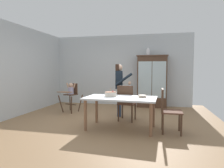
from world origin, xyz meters
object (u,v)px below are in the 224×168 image
Objects in this scene: china_cabinet at (152,81)px; ceramic_vase at (148,52)px; high_chair_with_toddler at (71,92)px; birthday_cake at (111,94)px; serving_bowl at (142,96)px; dining_chair_far_side at (126,101)px; dining_table at (121,101)px; adult_person at (120,83)px; dining_chair_right_end at (167,107)px.

china_cabinet is 1.07m from ceramic_vase.
high_chair_with_toddler reaches higher than birthday_cake.
birthday_cake is 0.75m from serving_bowl.
ceramic_vase is at bearing -94.56° from dining_chair_far_side.
ceramic_vase is 3.22m from dining_table.
high_chair_with_toddler is 0.57× the size of dining_table.
dining_chair_far_side is (-0.46, -2.21, -1.45)m from ceramic_vase.
adult_person is 1.86m from dining_chair_right_end.
dining_chair_right_end reaches higher than serving_bowl.
adult_person reaches higher than dining_table.
serving_bowl is (0.49, 0.06, 0.12)m from dining_table.
adult_person is at bearing 45.31° from dining_chair_right_end.
china_cabinet is 10.51× the size of serving_bowl.
ceramic_vase is 2.10m from adult_person.
dining_table is at bearing 86.92° from dining_chair_right_end.
dining_chair_right_end is (1.03, -0.06, -0.09)m from dining_table.
dining_chair_far_side is at bearing -101.70° from ceramic_vase.
serving_bowl reaches higher than dining_table.
dining_chair_right_end reaches higher than dining_table.
birthday_cake is 1.56× the size of serving_bowl.
birthday_cake is 0.29× the size of dining_chair_right_end.
china_cabinet is at bearing -35.07° from adult_person.
birthday_cake is (-0.74, -2.80, -1.22)m from ceramic_vase.
dining_chair_right_end is (2.93, -1.47, -0.10)m from high_chair_with_toddler.
high_chair_with_toddler is 2.12m from birthday_cake.
dining_chair_right_end is at bearing -141.50° from adult_person.
serving_bowl is 0.80m from dining_chair_far_side.
ceramic_vase is 0.28× the size of high_chair_with_toddler.
ceramic_vase reaches higher than serving_bowl.
dining_table is at bearing -17.63° from birthday_cake.
serving_bowl is at bearing 78.16° from dining_chair_right_end.
serving_bowl is 0.19× the size of dining_chair_far_side.
ceramic_vase is 0.28× the size of dining_chair_right_end.
dining_chair_right_end is (0.39, -2.94, -0.40)m from china_cabinet.
high_chair_with_toddler is at bearing -14.09° from dining_chair_far_side.
china_cabinet is at bearing -1.36° from ceramic_vase.
dining_chair_far_side is (0.03, 0.67, -0.09)m from dining_table.
high_chair_with_toddler is at bearing 76.33° from adult_person.
dining_table is at bearing -102.54° from china_cabinet.
dining_chair_far_side is at bearing 87.82° from dining_table.
china_cabinet is at bearing 72.30° from birthday_cake.
dining_chair_right_end is at bearing -10.82° from high_chair_with_toddler.
dining_chair_right_end reaches higher than birthday_cake.
birthday_cake is at bearing 173.28° from adult_person.
ceramic_vase reaches higher than high_chair_with_toddler.
dining_chair_far_side reaches higher than serving_bowl.
birthday_cake is (1.64, -1.34, 0.14)m from high_chair_with_toddler.
adult_person is 0.91× the size of dining_table.
adult_person is at bearing -113.90° from ceramic_vase.
ceramic_vase is at bearing -30.68° from adult_person.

